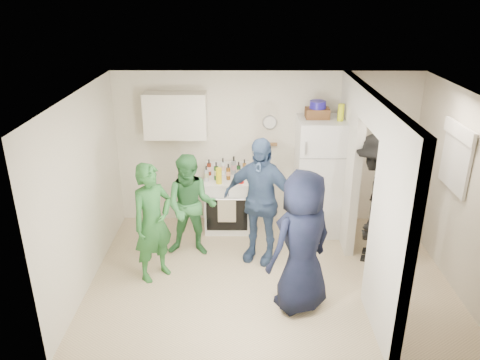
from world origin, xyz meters
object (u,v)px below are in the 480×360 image
Objects in this scene: stove at (228,203)px; fridge at (320,176)px; wicker_basket at (317,113)px; person_green_center at (191,206)px; blue_bowl at (318,105)px; person_navy at (302,243)px; person_denim at (260,201)px; yellow_cup_stack_top at (341,112)px; person_nook at (375,199)px; person_green_left at (153,222)px.

fridge is (1.46, -0.03, 0.48)m from stove.
wicker_basket is 0.23× the size of person_green_center.
blue_bowl reaches higher than person_navy.
person_denim reaches higher than person_green_center.
wicker_basket is at bearing -135.35° from person_navy.
person_green_center is at bearing -162.93° from yellow_cup_stack_top.
person_nook reaches higher than person_denim.
yellow_cup_stack_top is 0.13× the size of person_nook.
fridge is 1.01m from wicker_basket.
person_green_center is 0.99m from person_denim.
fridge is 1.01× the size of person_denim.
stove is 0.48× the size of fridge.
person_navy is at bearing -25.42° from person_nook.
person_nook is at bearing -169.24° from person_navy.
person_green_left is at bearing -123.26° from person_green_center.
stove is 2.28m from person_navy.
stove is at bearing -179.15° from blue_bowl.
wicker_basket is 2.33m from person_navy.
fridge is 2.75m from person_green_left.
person_green_left is 3.07m from person_nook.
person_green_center is at bearing -158.54° from fridge.
person_denim is at bearing -132.88° from wicker_basket.
person_green_center is (-1.95, -0.77, -0.16)m from fridge.
fridge is at bearing -26.57° from blue_bowl.
person_denim is 0.98× the size of person_nook.
person_navy reaches higher than stove.
person_denim is (-0.98, -0.89, -0.01)m from fridge.
fridge is 0.98× the size of person_nook.
blue_bowl reaches higher than wicker_basket.
yellow_cup_stack_top is at bearing -25.11° from blue_bowl.
person_denim is (-1.20, -0.79, -1.06)m from yellow_cup_stack_top.
person_navy is 0.95× the size of person_nook.
wicker_basket is 1.46× the size of blue_bowl.
blue_bowl is at bearing -135.35° from person_navy.
wicker_basket is 1.53m from person_nook.
fridge is 1.13× the size of person_green_left.
stove is 0.54× the size of person_green_left.
person_nook is (3.03, 0.50, 0.12)m from person_green_left.
person_navy is at bearing -65.01° from stove.
fridge is at bearing -26.57° from wicker_basket.
person_navy is (-0.73, -1.90, -1.08)m from yellow_cup_stack_top.
fridge reaches higher than person_green_center.
person_green_left is 0.74m from person_green_center.
blue_bowl is at bearing 69.64° from person_denim.
fridge is at bearing -138.35° from person_navy.
person_denim is at bearing -101.17° from person_navy.
stove is 2.33m from person_nook.
wicker_basket is at bearing -121.07° from person_nook.
wicker_basket reaches higher than person_navy.
person_denim is 1.61m from person_nook.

